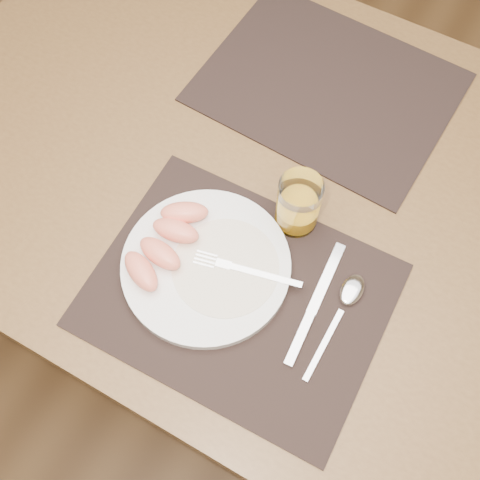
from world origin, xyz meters
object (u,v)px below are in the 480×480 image
Objects in this scene: juice_glass at (298,205)px; table at (283,206)px; placemat_near at (239,295)px; fork at (238,268)px; spoon at (348,298)px; plate at (206,266)px; placemat_far at (327,87)px; knife at (311,313)px.

table is at bearing 129.02° from juice_glass.
placemat_near is 2.59× the size of fork.
table is 7.33× the size of spoon.
placemat_near is 0.04m from fork.
plate is 0.18m from juice_glass.
table is at bearing 97.64° from placemat_near.
spoon is (0.15, 0.08, 0.01)m from placemat_near.
plate reaches higher than spoon.
placemat_near is (0.03, -0.22, 0.09)m from table.
plate is at bearing -164.22° from spoon.
juice_glass is (0.05, -0.06, 0.13)m from table.
placemat_far is 0.29m from juice_glass.
juice_glass reaches higher than plate.
spoon is (0.18, -0.14, 0.09)m from table.
knife is 1.15× the size of spoon.
fork is 0.79× the size of knife.
placemat_far is (-0.06, 0.44, 0.00)m from placemat_near.
spoon is (0.21, -0.36, 0.01)m from placemat_far.
plate is at bearing 168.24° from placemat_near.
knife is at bearing -53.68° from table.
knife is at bearing -67.69° from placemat_far.
juice_glass is (0.04, 0.13, 0.03)m from fork.
juice_glass is at bearing 125.10° from knife.
placemat_near is at bearing -11.76° from plate.
placemat_near is at bearing -96.11° from juice_glass.
fork is at bearing -105.55° from juice_glass.
spoon is (0.04, 0.05, 0.00)m from knife.
placemat_near is 0.12m from knife.
fork is at bearing -165.35° from spoon.
table is at bearing 79.45° from plate.
table is 8.05× the size of fork.
table is 0.22m from fork.
knife is (0.11, 0.03, 0.00)m from placemat_near.
placemat_far is (-0.03, 0.22, 0.09)m from table.
spoon reaches higher than knife.
fork reaches higher than placemat_far.
spoon reaches higher than placemat_far.
fork is at bearing 19.62° from plate.
juice_glass is (0.09, 0.15, 0.04)m from plate.
juice_glass is at bearing -50.98° from table.
table is 3.11× the size of placemat_near.
placemat_far reaches higher than table.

